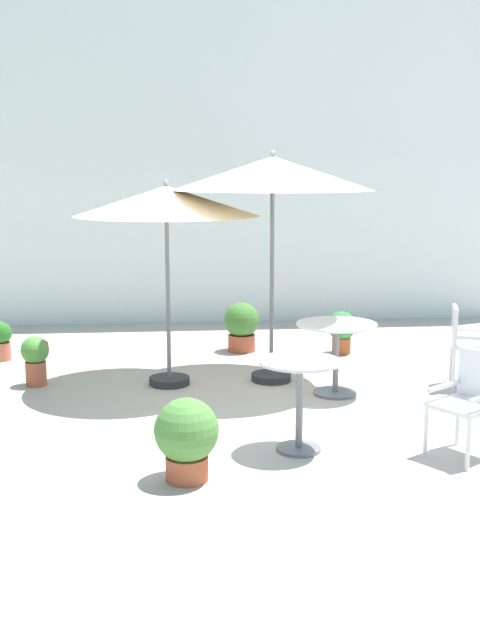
{
  "coord_description": "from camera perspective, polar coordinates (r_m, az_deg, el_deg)",
  "views": [
    {
      "loc": [
        -0.69,
        -7.04,
        2.28
      ],
      "look_at": [
        0.0,
        0.37,
        0.86
      ],
      "focal_mm": 43.73,
      "sensor_mm": 36.0,
      "label": 1
    }
  ],
  "objects": [
    {
      "name": "potted_plant_6",
      "position": [
        9.96,
        7.42,
        -0.67
      ],
      "size": [
        0.37,
        0.37,
        0.55
      ],
      "color": "#B2522A",
      "rests_on": "ground"
    },
    {
      "name": "villa_facade",
      "position": [
        11.93,
        -2.05,
        12.85
      ],
      "size": [
        10.39,
        0.3,
        5.42
      ],
      "primitive_type": "cube",
      "color": "white",
      "rests_on": "ground"
    },
    {
      "name": "potted_plant_1",
      "position": [
        8.68,
        -14.74,
        -2.67
      ],
      "size": [
        0.3,
        0.3,
        0.55
      ],
      "color": "#B45B3E",
      "rests_on": "ground"
    },
    {
      "name": "patio_umbrella_1",
      "position": [
        8.25,
        -5.41,
        8.48
      ],
      "size": [
        1.95,
        1.95,
        2.2
      ],
      "color": "#2D2D2D",
      "rests_on": "ground"
    },
    {
      "name": "potted_plant_3",
      "position": [
        5.86,
        -3.93,
        -8.46
      ],
      "size": [
        0.49,
        0.49,
        0.63
      ],
      "color": "#B55634",
      "rests_on": "ground"
    },
    {
      "name": "ground_plane",
      "position": [
        7.43,
        0.27,
        -7.06
      ],
      "size": [
        60.0,
        60.0,
        0.0
      ],
      "primitive_type": "plane",
      "color": "#BFB3A3"
    },
    {
      "name": "potted_plant_5",
      "position": [
        10.0,
        0.12,
        -0.38
      ],
      "size": [
        0.45,
        0.45,
        0.64
      ],
      "color": "#AB4F33",
      "rests_on": "ground"
    },
    {
      "name": "patio_umbrella_0",
      "position": [
        8.37,
        2.4,
        10.52
      ],
      "size": [
        2.16,
        2.16,
        2.5
      ],
      "color": "#2D2D2D",
      "rests_on": "ground"
    },
    {
      "name": "patio_chair_3",
      "position": [
        6.58,
        16.5,
        -5.38
      ],
      "size": [
        0.63,
        0.62,
        0.86
      ],
      "color": "white",
      "rests_on": "ground"
    },
    {
      "name": "cafe_table_0",
      "position": [
        6.41,
        4.38,
        -5.02
      ],
      "size": [
        0.67,
        0.67,
        0.77
      ],
      "color": "silver",
      "rests_on": "ground"
    },
    {
      "name": "patio_chair_0",
      "position": [
        8.62,
        16.33,
        -1.41
      ],
      "size": [
        0.59,
        0.55,
        0.88
      ],
      "color": "silver",
      "rests_on": "ground"
    },
    {
      "name": "potted_plant_0",
      "position": [
        9.97,
        -17.11,
        -1.37
      ],
      "size": [
        0.28,
        0.28,
        0.48
      ],
      "color": "#CB6349",
      "rests_on": "ground"
    },
    {
      "name": "cafe_table_1",
      "position": [
        8.07,
        7.06,
        -1.8
      ],
      "size": [
        0.83,
        0.83,
        0.75
      ],
      "color": "white",
      "rests_on": "ground"
    }
  ]
}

